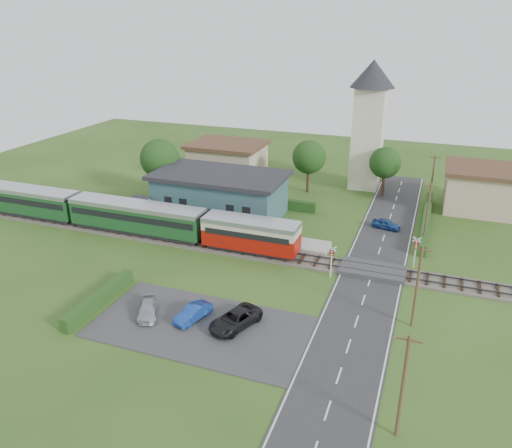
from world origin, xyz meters
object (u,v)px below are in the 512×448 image
(car_park_silver, at_px, (148,309))
(crossing_signal_far, at_px, (416,248))
(church_tower, at_px, (370,116))
(train, at_px, (113,213))
(station_building, at_px, (220,194))
(pedestrian_near, at_px, (266,231))
(crossing_signal_near, at_px, (332,257))
(car_park_blue, at_px, (193,313))
(house_east, at_px, (480,188))
(car_park_dark, at_px, (235,319))
(car_on_road, at_px, (386,224))
(house_west, at_px, (228,161))
(equipment_hut, at_px, (139,209))
(pedestrian_far, at_px, (152,217))

(car_park_silver, bearing_deg, crossing_signal_far, 12.41)
(church_tower, relative_size, car_park_silver, 4.82)
(train, bearing_deg, station_building, 44.03)
(church_tower, height_order, pedestrian_near, church_tower)
(crossing_signal_near, distance_m, crossing_signal_far, 8.65)
(car_park_blue, distance_m, car_park_silver, 3.85)
(house_east, height_order, crossing_signal_far, house_east)
(church_tower, relative_size, crossing_signal_far, 5.37)
(train, height_order, church_tower, church_tower)
(car_park_dark, bearing_deg, crossing_signal_far, 72.19)
(car_on_road, bearing_deg, house_west, 77.50)
(crossing_signal_near, xyz_separation_m, pedestrian_near, (-8.36, 5.54, -0.86))
(equipment_hut, xyz_separation_m, pedestrian_far, (2.14, -0.52, -0.54))
(car_park_dark, bearing_deg, equipment_hut, 160.73)
(equipment_hut, height_order, church_tower, church_tower)
(church_tower, relative_size, pedestrian_near, 10.57)
(equipment_hut, bearing_deg, car_on_road, 16.22)
(station_building, distance_m, train, 12.95)
(church_tower, distance_m, crossing_signal_near, 29.57)
(equipment_hut, relative_size, train, 0.06)
(house_west, height_order, car_park_silver, house_west)
(train, bearing_deg, house_east, 29.24)
(train, height_order, house_west, house_west)
(car_park_blue, xyz_separation_m, pedestrian_near, (0.52, 16.45, 0.62))
(car_on_road, xyz_separation_m, pedestrian_near, (-11.86, -8.18, 0.68))
(equipment_hut, relative_size, car_on_road, 0.78)
(crossing_signal_far, height_order, car_park_blue, crossing_signal_far)
(train, distance_m, church_tower, 36.49)
(church_tower, height_order, house_east, church_tower)
(pedestrian_near, height_order, pedestrian_far, pedestrian_near)
(house_east, relative_size, car_park_blue, 2.47)
(station_building, xyz_separation_m, house_west, (-5.00, 14.01, 0.10))
(equipment_hut, bearing_deg, train, -112.15)
(train, relative_size, pedestrian_far, 28.47)
(station_building, xyz_separation_m, car_park_dark, (11.10, -22.06, -1.96))
(house_west, relative_size, pedestrian_far, 7.12)
(equipment_hut, distance_m, crossing_signal_near, 25.04)
(crossing_signal_near, distance_m, pedestrian_near, 10.07)
(crossing_signal_near, xyz_separation_m, car_on_road, (3.50, 13.72, -1.53))
(car_park_blue, bearing_deg, crossing_signal_near, 67.37)
(equipment_hut, height_order, car_on_road, equipment_hut)
(station_building, height_order, house_east, house_east)
(house_east, bearing_deg, house_west, 178.36)
(house_west, relative_size, car_park_blue, 3.03)
(equipment_hut, bearing_deg, car_park_blue, -46.77)
(car_park_blue, relative_size, pedestrian_far, 2.35)
(crossing_signal_near, distance_m, car_park_blue, 14.14)
(car_on_road, xyz_separation_m, car_park_blue, (-12.38, -24.63, 0.06))
(equipment_hut, distance_m, house_east, 42.41)
(pedestrian_far, bearing_deg, equipment_hut, 82.61)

